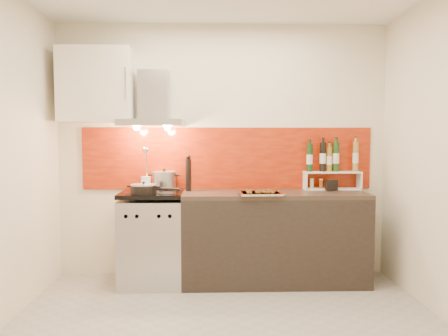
{
  "coord_description": "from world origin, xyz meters",
  "views": [
    {
      "loc": [
        -0.13,
        -3.15,
        1.44
      ],
      "look_at": [
        0.0,
        0.95,
        1.15
      ],
      "focal_mm": 35.0,
      "sensor_mm": 36.0,
      "label": 1
    }
  ],
  "objects_px": {
    "pepper_mill": "(188,174)",
    "baking_tray": "(260,193)",
    "stock_pot": "(164,180)",
    "saute_pan": "(144,189)",
    "range_stove": "(152,239)",
    "counter": "(274,237)"
  },
  "relations": [
    {
      "from": "range_stove",
      "to": "pepper_mill",
      "type": "bearing_deg",
      "value": 19.26
    },
    {
      "from": "range_stove",
      "to": "baking_tray",
      "type": "distance_m",
      "value": 1.16
    },
    {
      "from": "range_stove",
      "to": "saute_pan",
      "type": "distance_m",
      "value": 0.53
    },
    {
      "from": "stock_pot",
      "to": "baking_tray",
      "type": "bearing_deg",
      "value": -22.28
    },
    {
      "from": "range_stove",
      "to": "saute_pan",
      "type": "bearing_deg",
      "value": -109.97
    },
    {
      "from": "pepper_mill",
      "to": "stock_pot",
      "type": "bearing_deg",
      "value": 162.84
    },
    {
      "from": "baking_tray",
      "to": "range_stove",
      "type": "bearing_deg",
      "value": 169.87
    },
    {
      "from": "stock_pot",
      "to": "baking_tray",
      "type": "relative_size",
      "value": 0.6
    },
    {
      "from": "range_stove",
      "to": "stock_pot",
      "type": "height_order",
      "value": "stock_pot"
    },
    {
      "from": "range_stove",
      "to": "pepper_mill",
      "type": "distance_m",
      "value": 0.73
    },
    {
      "from": "stock_pot",
      "to": "range_stove",
      "type": "bearing_deg",
      "value": -115.89
    },
    {
      "from": "stock_pot",
      "to": "saute_pan",
      "type": "distance_m",
      "value": 0.37
    },
    {
      "from": "range_stove",
      "to": "baking_tray",
      "type": "xyz_separation_m",
      "value": [
        1.04,
        -0.19,
        0.47
      ]
    },
    {
      "from": "counter",
      "to": "baking_tray",
      "type": "xyz_separation_m",
      "value": [
        -0.16,
        -0.19,
        0.47
      ]
    },
    {
      "from": "counter",
      "to": "baking_tray",
      "type": "distance_m",
      "value": 0.53
    },
    {
      "from": "saute_pan",
      "to": "baking_tray",
      "type": "xyz_separation_m",
      "value": [
        1.09,
        -0.05,
        -0.04
      ]
    },
    {
      "from": "range_stove",
      "to": "baking_tray",
      "type": "height_order",
      "value": "baking_tray"
    },
    {
      "from": "pepper_mill",
      "to": "baking_tray",
      "type": "bearing_deg",
      "value": -24.07
    },
    {
      "from": "stock_pot",
      "to": "saute_pan",
      "type": "relative_size",
      "value": 0.53
    },
    {
      "from": "stock_pot",
      "to": "saute_pan",
      "type": "height_order",
      "value": "stock_pot"
    },
    {
      "from": "stock_pot",
      "to": "pepper_mill",
      "type": "relative_size",
      "value": 0.69
    },
    {
      "from": "baking_tray",
      "to": "counter",
      "type": "bearing_deg",
      "value": 49.87
    }
  ]
}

